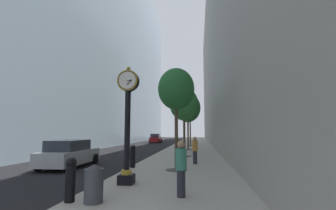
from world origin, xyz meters
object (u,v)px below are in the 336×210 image
Objects in this scene: bollard_nearest at (71,178)px; pedestrian_walking at (195,149)px; trash_bin at (94,183)px; pedestrian_by_clock at (181,167)px; street_tree_near at (176,90)px; street_tree_mid_far at (188,108)px; bollard_third at (133,155)px; car_silver_mid at (69,154)px; car_red_near at (156,138)px; street_tree_mid_near at (184,104)px; street_tree_far at (190,112)px; street_clock at (127,118)px.

pedestrian_walking reaches higher than bollard_nearest.
pedestrian_walking is (2.67, 8.19, 0.33)m from trash_bin.
trash_bin is 2.56m from pedestrian_by_clock.
street_tree_mid_far is (0.00, 13.42, 0.38)m from street_tree_near.
pedestrian_by_clock is at bearing -60.49° from bollard_third.
car_silver_mid is at bearing 170.28° from street_tree_near.
pedestrian_by_clock reaches higher than bollard_third.
trash_bin is at bearing -82.17° from car_red_near.
bollard_nearest is 0.73× the size of pedestrian_by_clock.
street_tree_mid_near is 5.24× the size of trash_bin.
pedestrian_by_clock is (0.60, -24.95, -3.74)m from street_tree_far.
car_silver_mid is (-6.48, -12.31, -3.89)m from street_tree_mid_far.
street_tree_mid_far is 3.74× the size of pedestrian_walking.
street_tree_mid_near is 0.90× the size of street_tree_mid_far.
bollard_third is at bearing -150.60° from pedestrian_walking.
pedestrian_by_clock reaches higher than pedestrian_walking.
street_tree_mid_far is at bearing 82.68° from bollard_nearest.
trash_bin is (-1.77, -25.84, -4.09)m from street_tree_far.
street_tree_mid_near is (1.57, 10.07, 1.66)m from street_clock.
pedestrian_walking is at bearing 71.94° from trash_bin.
car_red_near is at bearing 105.22° from pedestrian_walking.
street_tree_far is 18.07m from pedestrian_walking.
car_silver_mid is at bearing -169.51° from pedestrian_walking.
car_red_near is (-7.38, 35.52, -0.23)m from pedestrian_by_clock.
bollard_third is at bearing -7.48° from car_silver_mid.
street_tree_near is 6.99m from trash_bin.
bollard_nearest is 36.69m from car_red_near.
trash_bin is at bearing -83.74° from bollard_third.
street_tree_far reaches higher than car_red_near.
street_tree_mid_far is at bearing -90.00° from street_tree_far.
street_tree_mid_near is at bearing -90.00° from street_tree_far.
pedestrian_walking is (0.90, -4.23, -3.27)m from street_tree_mid_near.
car_red_near is 0.91× the size of car_silver_mid.
street_tree_far reaches higher than street_tree_mid_near.
street_tree_far is at bearing 86.09° from trash_bin.
bollard_nearest is at bearing -83.24° from car_red_near.
street_tree_near is 3.23× the size of pedestrian_walking.
pedestrian_walking reaches higher than car_red_near.
pedestrian_walking is at bearing -74.78° from car_red_near.
street_tree_mid_near is at bearing 68.13° from bollard_third.
bollard_nearest reaches higher than trash_bin.
street_tree_near is at bearing 72.82° from trash_bin.
pedestrian_walking is 0.97× the size of pedestrian_by_clock.
pedestrian_by_clock is at bearing -78.27° from car_red_near.
street_tree_near is (2.46, -0.58, 3.50)m from bollard_third.
street_clock is 3.65× the size of bollard_third.
car_silver_mid is at bearing 137.66° from street_clock.
bollard_third is at bearing 119.51° from pedestrian_by_clock.
bollard_nearest is at bearing -110.52° from street_clock.
street_tree_mid_far is 1.36× the size of car_silver_mid.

